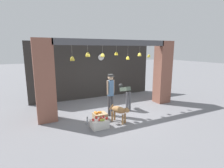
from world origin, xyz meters
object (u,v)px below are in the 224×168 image
object	(u,v)px
fruit_crate_apples	(100,123)
water_bottle	(87,121)
worker_stooping	(126,93)
shopkeeper	(111,91)
fruit_crate_oranges	(100,116)
wall_clock	(101,57)
dog	(119,111)

from	to	relation	value
fruit_crate_apples	water_bottle	distance (m)	0.56
worker_stooping	fruit_crate_apples	size ratio (longest dim) A/B	1.92
shopkeeper	worker_stooping	xyz separation A→B (m)	(0.94, 0.42, -0.28)
shopkeeper	fruit_crate_oranges	size ratio (longest dim) A/B	3.50
shopkeeper	fruit_crate_oranges	world-z (taller)	shopkeeper
worker_stooping	wall_clock	distance (m)	2.86
shopkeeper	fruit_crate_apples	distance (m)	1.47
fruit_crate_apples	fruit_crate_oranges	bearing A→B (deg)	67.19
wall_clock	water_bottle	bearing A→B (deg)	-120.11
worker_stooping	wall_clock	xyz separation A→B (m)	(-0.18, 2.43, 1.50)
dog	worker_stooping	xyz separation A→B (m)	(0.94, 1.19, 0.28)
shopkeeper	fruit_crate_oranges	distance (m)	1.08
dog	fruit_crate_apples	distance (m)	0.89
worker_stooping	shopkeeper	bearing A→B (deg)	-157.14
water_bottle	wall_clock	xyz separation A→B (m)	(1.88, 3.24, 2.11)
worker_stooping	water_bottle	size ratio (longest dim) A/B	4.09
worker_stooping	fruit_crate_oranges	distance (m)	1.78
dog	wall_clock	distance (m)	4.11
dog	fruit_crate_oranges	distance (m)	0.82
worker_stooping	fruit_crate_apples	xyz separation A→B (m)	(-1.78, -1.29, -0.58)
worker_stooping	fruit_crate_apples	bearing A→B (deg)	-145.35
worker_stooping	fruit_crate_oranges	size ratio (longest dim) A/B	2.26
worker_stooping	water_bottle	world-z (taller)	worker_stooping
shopkeeper	wall_clock	bearing A→B (deg)	-112.20
dog	fruit_crate_apples	world-z (taller)	dog
worker_stooping	wall_clock	bearing A→B (deg)	92.94
dog	fruit_crate_apples	size ratio (longest dim) A/B	1.49
worker_stooping	water_bottle	bearing A→B (deg)	-159.94
shopkeeper	water_bottle	size ratio (longest dim) A/B	6.34
dog	wall_clock	bearing A→B (deg)	141.55
shopkeeper	worker_stooping	world-z (taller)	shopkeeper
shopkeeper	wall_clock	distance (m)	3.20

